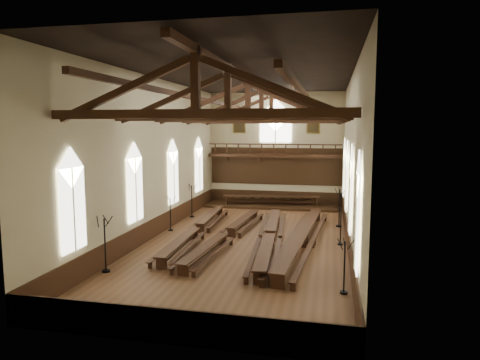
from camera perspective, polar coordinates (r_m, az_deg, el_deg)
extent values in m
plane|color=brown|center=(26.53, 1.02, -8.06)|extent=(26.00, 26.00, 0.00)
plane|color=#BFB591|center=(38.51, 4.75, 4.16)|extent=(12.00, 0.00, 12.00)
plane|color=#BFB591|center=(13.23, -9.77, -1.35)|extent=(12.00, 0.00, 12.00)
plane|color=#BFB591|center=(27.47, -11.35, 2.91)|extent=(0.00, 26.00, 26.00)
plane|color=#BFB591|center=(25.24, 14.55, 2.47)|extent=(0.00, 26.00, 26.00)
plane|color=black|center=(25.81, 1.07, 13.91)|extent=(26.00, 26.00, 0.00)
cube|color=#381E10|center=(38.93, 4.68, -2.32)|extent=(11.90, 0.08, 1.20)
cube|color=#381E10|center=(14.56, -9.33, -18.72)|extent=(11.90, 0.08, 1.20)
cube|color=#381E10|center=(28.10, -11.06, -6.08)|extent=(0.08, 25.90, 1.20)
cube|color=#381E10|center=(25.95, 14.16, -7.26)|extent=(0.08, 25.90, 1.20)
cube|color=white|center=(19.73, -21.38, -3.69)|extent=(0.05, 1.80, 3.60)
cube|color=white|center=(19.49, -21.62, 1.51)|extent=(0.05, 1.80, 1.80)
cylinder|color=#BFB591|center=(19.71, -21.29, -3.70)|extent=(0.08, 0.08, 3.60)
cube|color=white|center=(24.88, -13.79, -1.28)|extent=(0.05, 1.80, 3.60)
cube|color=white|center=(24.69, -13.91, 2.86)|extent=(0.05, 1.80, 1.80)
cylinder|color=#BFB591|center=(24.87, -13.70, -1.28)|extent=(0.08, 0.08, 3.60)
cube|color=white|center=(30.35, -8.86, 0.30)|extent=(0.05, 1.80, 3.60)
cube|color=white|center=(30.19, -8.93, 3.70)|extent=(0.05, 1.80, 1.80)
cylinder|color=#BFB591|center=(30.33, -8.79, 0.30)|extent=(0.08, 0.08, 3.60)
cube|color=white|center=(35.98, -5.46, 1.40)|extent=(0.05, 1.80, 3.60)
cube|color=white|center=(35.85, -5.49, 4.26)|extent=(0.05, 1.80, 1.80)
cylinder|color=#BFB591|center=(35.97, -5.40, 1.40)|extent=(0.08, 0.08, 3.60)
cube|color=white|center=(16.55, 15.34, -5.45)|extent=(0.05, 1.80, 3.60)
cube|color=white|center=(16.27, 15.55, 0.76)|extent=(0.05, 1.80, 1.80)
cylinder|color=#BFB591|center=(16.55, 15.20, -5.45)|extent=(0.08, 0.08, 3.60)
cube|color=white|center=(22.45, 14.49, -2.18)|extent=(0.05, 1.80, 3.60)
cube|color=white|center=(22.24, 14.63, 2.40)|extent=(0.05, 1.80, 1.80)
cylinder|color=#BFB591|center=(22.44, 14.39, -2.18)|extent=(0.08, 0.08, 3.60)
cube|color=white|center=(28.38, 14.00, -0.28)|extent=(0.05, 1.80, 3.60)
cube|color=white|center=(28.22, 14.10, 3.35)|extent=(0.05, 1.80, 1.80)
cylinder|color=#BFB591|center=(28.38, 13.92, -0.28)|extent=(0.08, 0.08, 3.60)
cube|color=white|center=(34.34, 13.67, 0.96)|extent=(0.05, 1.80, 3.60)
cube|color=white|center=(34.21, 13.76, 3.96)|extent=(0.05, 1.80, 1.80)
cylinder|color=#BFB591|center=(34.34, 13.61, 0.96)|extent=(0.08, 0.08, 3.60)
cube|color=white|center=(38.36, 4.76, 6.84)|extent=(2.80, 0.05, 2.40)
cube|color=white|center=(38.38, 4.78, 8.63)|extent=(2.80, 0.05, 2.80)
cylinder|color=#BFB591|center=(38.32, 4.75, 6.84)|extent=(0.10, 0.10, 2.40)
cube|color=#321A10|center=(37.90, 4.62, 3.21)|extent=(11.80, 1.20, 0.20)
cube|color=#381E10|center=(38.55, 4.72, 1.85)|extent=(11.80, 0.10, 3.30)
cube|color=#321A10|center=(37.31, 4.53, 4.76)|extent=(11.60, 0.12, 0.10)
cube|color=#321A10|center=(37.35, 4.51, 3.38)|extent=(11.60, 0.12, 0.10)
cube|color=#321A10|center=(39.14, -1.86, 2.98)|extent=(0.35, 0.40, 0.50)
cube|color=#321A10|center=(38.53, 2.48, 2.91)|extent=(0.35, 0.40, 0.50)
cube|color=#321A10|center=(38.15, 6.93, 2.83)|extent=(0.35, 0.40, 0.50)
cube|color=#321A10|center=(38.00, 11.44, 2.72)|extent=(0.35, 0.40, 0.50)
cube|color=brown|center=(38.93, -0.10, 7.31)|extent=(1.15, 0.06, 1.45)
cube|color=black|center=(38.89, -0.11, 7.31)|extent=(0.95, 0.04, 1.25)
cube|color=brown|center=(38.09, 9.74, 7.21)|extent=(1.15, 0.06, 1.45)
cube|color=black|center=(38.05, 9.73, 7.21)|extent=(0.95, 0.04, 1.25)
cube|color=#321A10|center=(15.92, -5.90, 8.77)|extent=(11.70, 0.35, 0.35)
cube|color=#321A10|center=(16.02, -5.96, 13.43)|extent=(0.30, 0.30, 2.40)
cube|color=#321A10|center=(17.08, -15.36, 11.47)|extent=(5.44, 0.26, 2.40)
cube|color=#321A10|center=(15.34, 4.58, 12.22)|extent=(5.44, 0.26, 2.40)
cube|color=#321A10|center=(20.74, -1.61, 8.39)|extent=(11.70, 0.35, 0.35)
cube|color=#321A10|center=(20.81, -1.62, 11.97)|extent=(0.30, 0.30, 2.40)
cube|color=#321A10|center=(21.64, -9.18, 10.63)|extent=(5.44, 0.26, 2.40)
cube|color=#321A10|center=(20.30, 6.46, 10.92)|extent=(5.44, 0.26, 2.40)
cube|color=#321A10|center=(25.62, 1.06, 8.13)|extent=(11.70, 0.35, 0.35)
cube|color=#321A10|center=(25.68, 1.07, 11.03)|extent=(0.30, 0.30, 2.40)
cube|color=#321A10|center=(26.36, -5.19, 10.03)|extent=(5.44, 0.26, 2.40)
cube|color=#321A10|center=(25.27, 7.59, 10.13)|extent=(5.44, 0.26, 2.40)
cube|color=#321A10|center=(30.55, 2.86, 7.94)|extent=(11.70, 0.35, 0.35)
cube|color=#321A10|center=(30.59, 2.88, 10.38)|extent=(0.30, 0.30, 2.40)
cube|color=#321A10|center=(31.16, -2.43, 9.58)|extent=(5.44, 0.26, 2.40)
cube|color=#321A10|center=(30.25, 8.35, 9.59)|extent=(5.44, 0.26, 2.40)
cube|color=#321A10|center=(35.49, 4.17, 7.80)|extent=(11.70, 0.35, 0.35)
cube|color=#321A10|center=(35.53, 4.19, 9.90)|extent=(0.30, 0.30, 2.40)
cube|color=#321A10|center=(36.02, -0.42, 9.24)|extent=(5.44, 0.26, 2.40)
cube|color=#321A10|center=(35.23, 8.89, 9.21)|extent=(5.44, 0.26, 2.40)
cube|color=#321A10|center=(26.53, -6.21, 10.86)|extent=(0.25, 25.70, 0.25)
cube|color=#321A10|center=(25.26, 8.71, 11.02)|extent=(0.25, 25.70, 0.25)
cube|color=#321A10|center=(25.77, 1.07, 13.25)|extent=(0.30, 25.70, 0.30)
cube|color=#321A10|center=(24.21, -8.49, -8.03)|extent=(0.92, 6.42, 0.07)
cube|color=#321A10|center=(21.75, -11.18, -10.77)|extent=(0.55, 0.10, 0.61)
cube|color=#321A10|center=(26.93, -6.32, -7.21)|extent=(0.55, 0.10, 0.61)
cube|color=#321A10|center=(24.33, -8.47, -8.98)|extent=(0.32, 5.67, 0.07)
cube|color=#321A10|center=(24.46, -9.76, -8.54)|extent=(0.53, 6.40, 0.05)
cube|color=#321A10|center=(21.95, -12.63, -10.99)|extent=(0.21, 0.07, 0.36)
cube|color=#321A10|center=(27.16, -7.44, -7.38)|extent=(0.21, 0.07, 0.36)
cube|color=#321A10|center=(24.12, -7.18, -8.72)|extent=(0.53, 6.40, 0.05)
cube|color=#321A10|center=(21.56, -9.78, -11.26)|extent=(0.21, 0.07, 0.36)
cube|color=#321A10|center=(26.85, -5.11, -7.51)|extent=(0.21, 0.07, 0.36)
cube|color=#321A10|center=(31.06, -3.70, -4.61)|extent=(0.92, 6.42, 0.07)
cube|color=#321A10|center=(28.44, -5.27, -6.42)|extent=(0.55, 0.10, 0.61)
cube|color=#321A10|center=(33.86, -2.37, -4.23)|extent=(0.55, 0.10, 0.61)
cube|color=#321A10|center=(31.15, -3.69, -5.37)|extent=(0.32, 5.67, 0.07)
cube|color=#321A10|center=(31.25, -4.71, -5.05)|extent=(0.53, 6.40, 0.05)
cube|color=#321A10|center=(28.58, -6.40, -6.64)|extent=(0.21, 0.07, 0.36)
cube|color=#321A10|center=(34.04, -3.28, -4.39)|extent=(0.21, 0.07, 0.36)
cube|color=#321A10|center=(30.99, -2.67, -5.13)|extent=(0.53, 6.40, 0.05)
cube|color=#321A10|center=(28.29, -4.18, -6.75)|extent=(0.21, 0.07, 0.36)
cube|color=#321A10|center=(33.81, -1.40, -4.46)|extent=(0.21, 0.07, 0.36)
cube|color=#321A10|center=(22.82, -3.96, -8.95)|extent=(1.11, 6.26, 0.07)
cube|color=#321A10|center=(20.36, -6.17, -11.95)|extent=(0.53, 0.11, 0.60)
cube|color=#321A10|center=(25.51, -2.20, -7.99)|extent=(0.53, 0.11, 0.60)
cube|color=#321A10|center=(22.93, -3.95, -9.93)|extent=(0.50, 5.51, 0.07)
cube|color=#321A10|center=(23.08, -5.25, -9.44)|extent=(0.74, 6.23, 0.05)
cube|color=#321A10|center=(20.57, -7.66, -12.14)|extent=(0.20, 0.08, 0.35)
cube|color=#321A10|center=(25.76, -3.35, -8.13)|extent=(0.20, 0.08, 0.35)
cube|color=#321A10|center=(22.71, -2.63, -9.70)|extent=(0.74, 6.23, 0.05)
cube|color=#321A10|center=(20.16, -4.72, -12.50)|extent=(0.20, 0.08, 0.35)
cube|color=#321A10|center=(25.42, -0.98, -8.33)|extent=(0.20, 0.08, 0.35)
cube|color=#321A10|center=(29.79, -0.02, -5.14)|extent=(1.11, 6.26, 0.07)
cube|color=#321A10|center=(27.20, -1.27, -7.04)|extent=(0.53, 0.11, 0.60)
cube|color=#321A10|center=(32.54, 1.01, -4.69)|extent=(0.53, 0.11, 0.60)
cube|color=#321A10|center=(29.88, -0.02, -5.90)|extent=(0.50, 5.51, 0.07)
cube|color=#321A10|center=(30.00, -1.04, -5.55)|extent=(0.74, 6.23, 0.05)
cube|color=#321A10|center=(27.35, -2.40, -7.23)|extent=(0.20, 0.08, 0.35)
cube|color=#321A10|center=(32.76, 0.09, -4.84)|extent=(0.20, 0.08, 0.35)
cube|color=#321A10|center=(29.69, 1.00, -5.69)|extent=(0.74, 6.23, 0.05)
cube|color=#321A10|center=(27.03, -0.16, -7.40)|extent=(0.20, 0.08, 0.35)
cube|color=#321A10|center=(32.47, 1.97, -4.95)|extent=(0.20, 0.08, 0.35)
cube|color=#321A10|center=(22.17, 2.57, -9.26)|extent=(1.19, 6.83, 0.08)
cube|color=#321A10|center=(19.42, 1.04, -12.78)|extent=(0.58, 0.12, 0.65)
cube|color=#321A10|center=(25.18, 3.72, -8.14)|extent=(0.58, 0.12, 0.65)
cube|color=#321A10|center=(22.30, 2.56, -10.37)|extent=(0.53, 6.01, 0.08)
cube|color=#321A10|center=(22.31, 1.00, -9.91)|extent=(0.79, 6.80, 0.06)
cube|color=#321A10|center=(19.50, -0.80, -13.12)|extent=(0.22, 0.08, 0.38)
cube|color=#321A10|center=(25.31, 2.36, -8.37)|extent=(0.22, 0.08, 0.38)
cube|color=#321A10|center=(22.21, 4.13, -10.00)|extent=(0.79, 6.80, 0.06)
cube|color=#321A10|center=(19.37, 2.82, -13.27)|extent=(0.22, 0.08, 0.38)
cube|color=#321A10|center=(25.23, 5.12, -8.44)|extent=(0.22, 0.08, 0.38)
cube|color=#321A10|center=(29.28, 4.97, -5.26)|extent=(1.19, 6.83, 0.08)
cube|color=#321A10|center=(26.41, 4.13, -7.42)|extent=(0.58, 0.12, 0.65)
cube|color=#321A10|center=(32.32, 5.64, -4.76)|extent=(0.58, 0.12, 0.65)
cube|color=#321A10|center=(29.37, 4.96, -6.11)|extent=(0.53, 6.01, 0.08)
cube|color=#321A10|center=(29.37, 3.78, -5.78)|extent=(0.79, 6.80, 0.06)
cube|color=#321A10|center=(26.44, 2.80, -7.70)|extent=(0.22, 0.08, 0.38)
cube|color=#321A10|center=(32.42, 4.58, -4.96)|extent=(0.22, 0.08, 0.38)
cube|color=#321A10|center=(29.32, 6.14, -5.82)|extent=(0.79, 6.80, 0.06)
cube|color=#321A10|center=(26.37, 5.43, -7.77)|extent=(0.22, 0.08, 0.38)
cube|color=#321A10|center=(32.38, 6.71, -5.00)|extent=(0.22, 0.08, 0.38)
cube|color=#321A10|center=(21.89, 7.66, -9.35)|extent=(1.33, 7.51, 0.09)
cube|color=#321A10|center=(18.83, 6.83, -13.37)|extent=(0.64, 0.13, 0.72)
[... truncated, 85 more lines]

